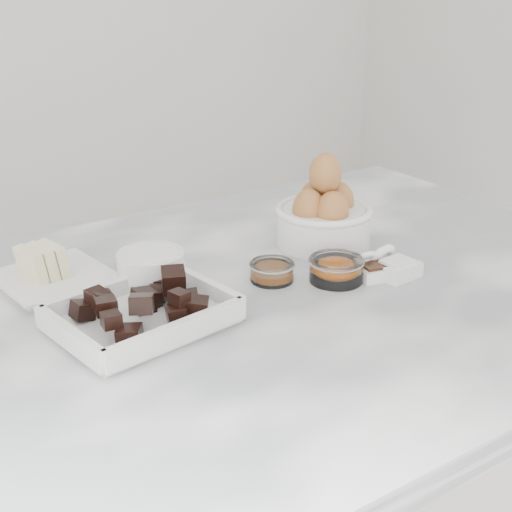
% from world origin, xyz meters
% --- Properties ---
extents(marble_slab, '(1.20, 0.80, 0.04)m').
position_xyz_m(marble_slab, '(0.00, 0.00, 0.92)').
color(marble_slab, white).
rests_on(marble_slab, cabinet).
extents(chocolate_dish, '(0.24, 0.19, 0.06)m').
position_xyz_m(chocolate_dish, '(-0.17, -0.00, 0.96)').
color(chocolate_dish, white).
rests_on(chocolate_dish, marble_slab).
extents(butter_plate, '(0.16, 0.16, 0.06)m').
position_xyz_m(butter_plate, '(-0.23, 0.19, 0.96)').
color(butter_plate, white).
rests_on(butter_plate, marble_slab).
extents(sugar_ramekin, '(0.09, 0.09, 0.06)m').
position_xyz_m(sugar_ramekin, '(-0.12, 0.09, 0.97)').
color(sugar_ramekin, white).
rests_on(sugar_ramekin, marble_slab).
extents(egg_bowl, '(0.16, 0.16, 0.15)m').
position_xyz_m(egg_bowl, '(0.19, 0.09, 0.99)').
color(egg_bowl, white).
rests_on(egg_bowl, marble_slab).
extents(honey_bowl, '(0.07, 0.07, 0.03)m').
position_xyz_m(honey_bowl, '(0.04, 0.02, 0.95)').
color(honey_bowl, white).
rests_on(honey_bowl, marble_slab).
extents(zest_bowl, '(0.08, 0.08, 0.04)m').
position_xyz_m(zest_bowl, '(0.12, -0.03, 0.96)').
color(zest_bowl, white).
rests_on(zest_bowl, marble_slab).
extents(vanilla_spoon, '(0.06, 0.07, 0.04)m').
position_xyz_m(vanilla_spoon, '(0.17, -0.05, 0.95)').
color(vanilla_spoon, white).
rests_on(vanilla_spoon, marble_slab).
extents(salt_spoon, '(0.06, 0.08, 0.05)m').
position_xyz_m(salt_spoon, '(0.20, -0.06, 0.96)').
color(salt_spoon, white).
rests_on(salt_spoon, marble_slab).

